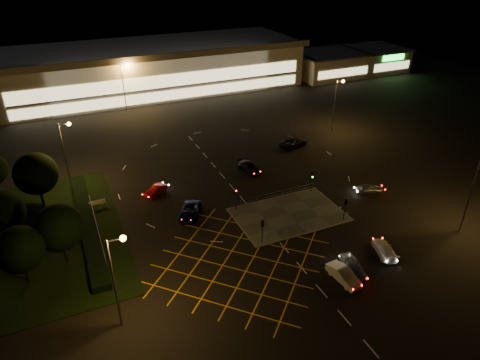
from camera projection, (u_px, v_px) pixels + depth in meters
name	position (u px, v px, depth m)	size (l,w,h in m)	color
ground	(269.00, 211.00, 58.33)	(180.00, 180.00, 0.00)	black
pedestrian_island	(289.00, 214.00, 57.41)	(14.00, 9.00, 0.12)	#4C4944
grass_verge	(46.00, 236.00, 53.17)	(18.00, 30.00, 0.08)	black
hedge	(88.00, 224.00, 54.72)	(2.00, 26.00, 1.00)	black
supermarket	(154.00, 67.00, 105.30)	(72.00, 26.50, 10.50)	beige
retail_unit_a	(328.00, 64.00, 116.27)	(18.80, 14.80, 6.35)	beige
retail_unit_b	(375.00, 59.00, 121.93)	(14.80, 14.80, 6.35)	beige
streetlight_sw	(117.00, 270.00, 37.90)	(1.78, 0.56, 10.03)	slate
streetlight_se	(475.00, 185.00, 51.21)	(1.78, 0.56, 10.03)	slate
streetlight_nw	(66.00, 146.00, 61.18)	(1.78, 0.56, 10.03)	slate
streetlight_ne	(337.00, 99.00, 79.82)	(1.78, 0.56, 10.03)	slate
streetlight_far_left	(125.00, 81.00, 90.15)	(1.78, 0.56, 10.03)	slate
streetlight_far_right	(286.00, 61.00, 105.94)	(1.78, 0.56, 10.03)	slate
signal_sw	(262.00, 227.00, 50.97)	(0.28, 0.30, 3.15)	black
signal_se	(345.00, 205.00, 55.23)	(0.28, 0.30, 3.15)	black
signal_nw	(236.00, 195.00, 57.36)	(0.28, 0.30, 3.15)	black
signal_ne	(312.00, 178.00, 61.62)	(0.28, 0.30, 3.15)	black
tree_a	(20.00, 250.00, 43.99)	(5.04, 5.04, 6.86)	black
tree_b	(1.00, 212.00, 49.52)	(5.40, 5.40, 7.35)	black
tree_c	(36.00, 174.00, 57.19)	(5.76, 5.76, 7.84)	black
tree_e	(59.00, 228.00, 46.86)	(5.40, 5.40, 7.35)	black
car_near_silver	(353.00, 266.00, 47.14)	(1.74, 4.31, 1.47)	silver
car_queue_white	(344.00, 275.00, 45.91)	(1.54, 4.42, 1.45)	silver
car_left_blue	(190.00, 211.00, 56.92)	(2.37, 5.13, 1.43)	#0B1442
car_far_dkgrey	(249.00, 167.00, 68.06)	(1.98, 4.86, 1.41)	black
car_right_silver	(370.00, 189.00, 62.29)	(1.53, 3.81, 1.30)	#B6B9BE
car_circ_red	(156.00, 190.00, 62.02)	(1.29, 3.70, 1.22)	#970C0B
car_east_grey	(294.00, 142.00, 76.48)	(2.55, 5.53, 1.54)	black
car_approach_white	(385.00, 249.00, 49.91)	(1.82, 4.48, 1.30)	silver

